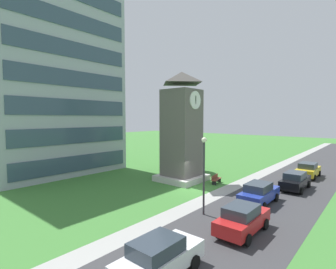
# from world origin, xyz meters

# --- Properties ---
(ground_plane) EXTENTS (160.00, 160.00, 0.00)m
(ground_plane) POSITION_xyz_m (0.00, 0.00, 0.00)
(ground_plane) COLOR #3D7A33
(street_asphalt) EXTENTS (120.00, 7.20, 0.01)m
(street_asphalt) POSITION_xyz_m (0.00, -6.88, 0.00)
(street_asphalt) COLOR #38383A
(street_asphalt) RESTS_ON ground
(kerb_strip) EXTENTS (120.00, 1.60, 0.01)m
(kerb_strip) POSITION_xyz_m (0.00, -2.48, 0.00)
(kerb_strip) COLOR #9E9E99
(kerb_strip) RESTS_ON ground
(office_building) EXTENTS (15.04, 13.17, 22.40)m
(office_building) POSITION_xyz_m (-4.54, 19.66, 11.20)
(office_building) COLOR #9EA8B2
(office_building) RESTS_ON ground
(clock_tower) EXTENTS (4.55, 4.55, 11.70)m
(clock_tower) POSITION_xyz_m (2.16, 2.98, 5.27)
(clock_tower) COLOR #605B56
(clock_tower) RESTS_ON ground
(park_bench) EXTENTS (1.86, 0.79, 0.88)m
(park_bench) POSITION_xyz_m (3.45, -0.54, 0.46)
(park_bench) COLOR brown
(park_bench) RESTS_ON ground
(street_lamp) EXTENTS (0.36, 0.36, 5.46)m
(street_lamp) POSITION_xyz_m (-4.65, -4.15, 3.42)
(street_lamp) COLOR #333338
(street_lamp) RESTS_ON ground
(tree_near_tower) EXTENTS (3.50, 3.50, 5.45)m
(tree_near_tower) POSITION_xyz_m (6.58, 5.24, 3.68)
(tree_near_tower) COLOR #513823
(tree_near_tower) RESTS_ON ground
(parked_car_white) EXTENTS (4.35, 1.94, 1.69)m
(parked_car_white) POSITION_xyz_m (-11.88, -6.49, 0.86)
(parked_car_white) COLOR silver
(parked_car_white) RESTS_ON ground
(parked_car_red) EXTENTS (4.30, 1.95, 1.69)m
(parked_car_red) POSITION_xyz_m (-5.63, -7.45, 0.86)
(parked_car_red) COLOR red
(parked_car_red) RESTS_ON ground
(parked_car_blue) EXTENTS (4.58, 1.96, 1.69)m
(parked_car_blue) POSITION_xyz_m (0.10, -6.28, 0.86)
(parked_car_blue) COLOR #23389E
(parked_car_blue) RESTS_ON ground
(parked_car_black) EXTENTS (4.79, 1.93, 1.69)m
(parked_car_black) POSITION_xyz_m (6.37, -7.40, 0.86)
(parked_car_black) COLOR black
(parked_car_black) RESTS_ON ground
(parked_car_yellow) EXTENTS (4.47, 2.03, 1.69)m
(parked_car_yellow) POSITION_xyz_m (12.73, -7.22, 0.86)
(parked_car_yellow) COLOR gold
(parked_car_yellow) RESTS_ON ground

